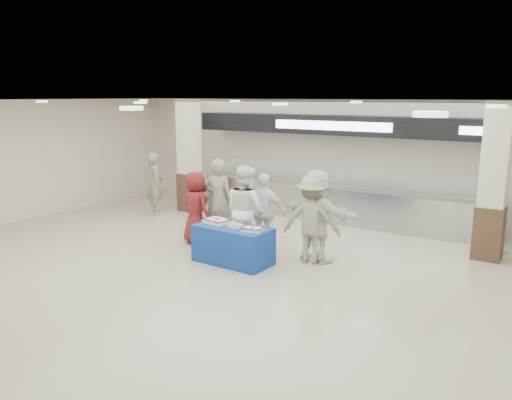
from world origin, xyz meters
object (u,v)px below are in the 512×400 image
Objects in this scene: sheet_cake_left at (217,220)px; chef_tall at (245,210)px; civilian_maroon at (196,208)px; soldier_b at (312,219)px; cupcake_tray at (236,225)px; soldier_bg at (155,184)px; display_table at (233,245)px; chef_short at (264,212)px; soldier_a at (219,201)px; civilian_white at (316,216)px; sheet_cake_right at (253,229)px.

sheet_cake_left is 0.67m from chef_tall.
sheet_cake_left is 0.30× the size of chef_tall.
soldier_b reaches higher than civilian_maroon.
soldier_bg reaches higher than cupcake_tray.
display_table is at bearing 171.76° from civilian_maroon.
display_table is at bearing 78.24° from chef_short.
soldier_b is at bearing 26.05° from sheet_cake_left.
soldier_a reaches higher than soldier_b.
cupcake_tray is at bearing 49.01° from civilian_white.
sheet_cake_right is 0.95m from chef_tall.
cupcake_tray is 0.26× the size of chef_tall.
soldier_bg is (-2.81, 1.58, 0.05)m from civilian_maroon.
chef_short is at bearing 90.82° from cupcake_tray.
civilian_maroon is at bearing 32.27° from soldier_a.
chef_short is 1.25m from soldier_b.
soldier_bg is (-4.35, 1.12, 0.04)m from chef_short.
sheet_cake_left is 0.33× the size of chef_short.
soldier_a is (-1.18, 0.99, 0.18)m from cupcake_tray.
civilian_white is at bearing 52.72° from sheet_cake_right.
soldier_b is at bearing 164.95° from soldier_a.
sheet_cake_left is 0.30× the size of civilian_white.
chef_tall reaches higher than soldier_bg.
civilian_maroon is 0.94× the size of soldier_b.
cupcake_tray is 1.67m from civilian_maroon.
soldier_a reaches higher than sheet_cake_left.
soldier_a is 2.41m from soldier_b.
sheet_cake_right is 0.26× the size of civilian_maroon.
chef_tall is at bearing 103.74° from display_table.
soldier_b is at bearing -152.82° from chef_tall.
soldier_b is (0.78, 0.94, 0.09)m from sheet_cake_right.
chef_short is (0.49, 1.04, 0.04)m from sheet_cake_left.
display_table is 1.62m from soldier_a.
display_table is 0.94× the size of civilian_maroon.
civilian_white reaches higher than soldier_b.
display_table is 2.78× the size of sheet_cake_left.
cupcake_tray is at bearing 17.84° from display_table.
display_table is 0.87m from chef_tall.
soldier_a is 1.09× the size of soldier_b.
cupcake_tray is 0.26× the size of civilian_white.
display_table is 0.82× the size of chef_tall.
chef_short is at bearing 89.13° from display_table.
display_table is at bearing -7.24° from sheet_cake_left.
civilian_maroon is at bearing -12.13° from soldier_b.
sheet_cake_right is 0.23× the size of civilian_white.
chef_tall is 1.51m from civilian_white.
civilian_white is at bearing 168.14° from soldier_a.
display_table is 4.87m from soldier_bg.
chef_tall reaches higher than sheet_cake_right.
soldier_a reaches higher than sheet_cake_right.
sheet_cake_left reaches higher than cupcake_tray.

